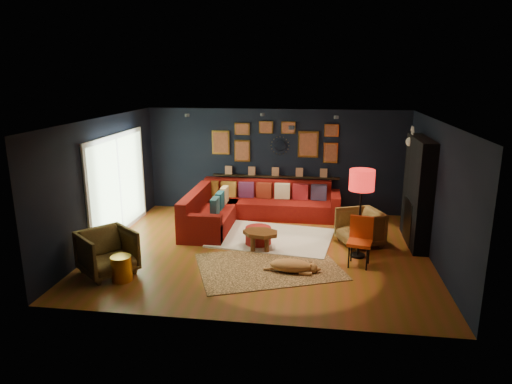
# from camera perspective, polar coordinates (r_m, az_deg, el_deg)

# --- Properties ---
(floor) EXTENTS (6.50, 6.50, 0.00)m
(floor) POSITION_cam_1_polar(r_m,az_deg,el_deg) (9.23, 0.72, -7.29)
(floor) COLOR brown
(floor) RESTS_ON ground
(room_walls) EXTENTS (6.50, 6.50, 6.50)m
(room_walls) POSITION_cam_1_polar(r_m,az_deg,el_deg) (8.76, 0.76, 2.42)
(room_walls) COLOR black
(room_walls) RESTS_ON ground
(sectional) EXTENTS (3.41, 2.69, 0.86)m
(sectional) POSITION_cam_1_polar(r_m,az_deg,el_deg) (10.90, -1.26, -2.02)
(sectional) COLOR maroon
(sectional) RESTS_ON ground
(ledge) EXTENTS (3.20, 0.12, 0.04)m
(ledge) POSITION_cam_1_polar(r_m,az_deg,el_deg) (11.51, 2.44, 1.94)
(ledge) COLOR black
(ledge) RESTS_ON room_walls
(gallery_wall) EXTENTS (3.15, 0.04, 1.02)m
(gallery_wall) POSITION_cam_1_polar(r_m,az_deg,el_deg) (11.38, 2.44, 6.35)
(gallery_wall) COLOR gold
(gallery_wall) RESTS_ON room_walls
(sunburst_mirror) EXTENTS (0.47, 0.16, 0.47)m
(sunburst_mirror) POSITION_cam_1_polar(r_m,az_deg,el_deg) (11.39, 3.01, 5.80)
(sunburst_mirror) COLOR silver
(sunburst_mirror) RESTS_ON room_walls
(fireplace) EXTENTS (0.31, 1.60, 2.20)m
(fireplace) POSITION_cam_1_polar(r_m,az_deg,el_deg) (9.91, 19.47, -0.39)
(fireplace) COLOR black
(fireplace) RESTS_ON ground
(deer_head) EXTENTS (0.50, 0.28, 0.45)m
(deer_head) POSITION_cam_1_polar(r_m,az_deg,el_deg) (10.20, 19.69, 5.92)
(deer_head) COLOR white
(deer_head) RESTS_ON fireplace
(sliding_door) EXTENTS (0.06, 2.80, 2.20)m
(sliding_door) POSITION_cam_1_polar(r_m,az_deg,el_deg) (10.33, -16.79, 0.87)
(sliding_door) COLOR white
(sliding_door) RESTS_ON ground
(ceiling_spots) EXTENTS (3.30, 2.50, 0.06)m
(ceiling_spots) POSITION_cam_1_polar(r_m,az_deg,el_deg) (9.40, 1.41, 9.21)
(ceiling_spots) COLOR black
(ceiling_spots) RESTS_ON room_walls
(shag_rug) EXTENTS (2.70, 2.13, 0.03)m
(shag_rug) POSITION_cam_1_polar(r_m,az_deg,el_deg) (9.86, 2.04, -5.72)
(shag_rug) COLOR white
(shag_rug) RESTS_ON ground
(leopard_rug) EXTENTS (3.00, 2.60, 0.01)m
(leopard_rug) POSITION_cam_1_polar(r_m,az_deg,el_deg) (8.49, 1.59, -9.27)
(leopard_rug) COLOR tan
(leopard_rug) RESTS_ON ground
(coffee_table) EXTENTS (0.85, 0.71, 0.37)m
(coffee_table) POSITION_cam_1_polar(r_m,az_deg,el_deg) (9.11, 0.59, -5.37)
(coffee_table) COLOR #613014
(coffee_table) RESTS_ON shag_rug
(pouf) EXTENTS (0.53, 0.53, 0.35)m
(pouf) POSITION_cam_1_polar(r_m,az_deg,el_deg) (9.44, 0.28, -5.44)
(pouf) COLOR maroon
(pouf) RESTS_ON shag_rug
(armchair_left) EXTENTS (1.16, 1.16, 0.88)m
(armchair_left) POSITION_cam_1_polar(r_m,az_deg,el_deg) (8.47, -18.10, -6.94)
(armchair_left) COLOR #AE853E
(armchair_left) RESTS_ON ground
(armchair_right) EXTENTS (0.99, 1.02, 0.82)m
(armchair_right) POSITION_cam_1_polar(r_m,az_deg,el_deg) (9.63, 12.86, -4.14)
(armchair_right) COLOR #AE853E
(armchair_right) RESTS_ON ground
(gold_stool) EXTENTS (0.35, 0.35, 0.44)m
(gold_stool) POSITION_cam_1_polar(r_m,az_deg,el_deg) (8.22, -16.46, -9.14)
(gold_stool) COLOR gold
(gold_stool) RESTS_ON ground
(orange_chair) EXTENTS (0.50, 0.50, 0.91)m
(orange_chair) POSITION_cam_1_polar(r_m,az_deg,el_deg) (8.62, 12.92, -5.51)
(orange_chair) COLOR black
(orange_chair) RESTS_ON ground
(floor_lamp) EXTENTS (0.47, 0.47, 1.72)m
(floor_lamp) POSITION_cam_1_polar(r_m,az_deg,el_deg) (8.72, 13.08, 1.01)
(floor_lamp) COLOR black
(floor_lamp) RESTS_ON ground
(dog) EXTENTS (1.04, 0.55, 0.32)m
(dog) POSITION_cam_1_polar(r_m,az_deg,el_deg) (8.23, 4.37, -8.86)
(dog) COLOR #BD7742
(dog) RESTS_ON leopard_rug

